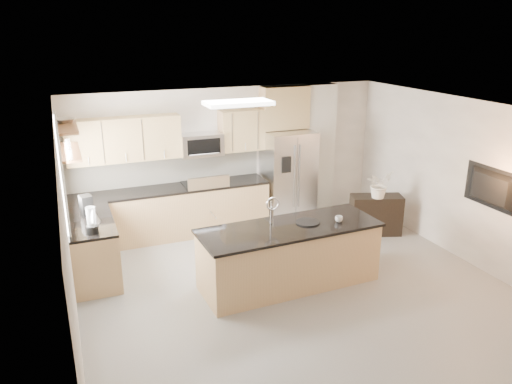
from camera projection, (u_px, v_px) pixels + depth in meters
name	position (u px, v px, depth m)	size (l,w,h in m)	color
floor	(306.00, 300.00, 7.01)	(6.50, 6.50, 0.00)	gray
ceiling	(312.00, 116.00, 6.19)	(6.00, 6.50, 0.02)	white
wall_back	(229.00, 157.00, 9.46)	(6.00, 0.02, 2.60)	white
wall_front	(510.00, 357.00, 3.73)	(6.00, 0.02, 2.60)	white
wall_left	(68.00, 249.00, 5.54)	(0.02, 6.50, 2.60)	white
wall_right	(483.00, 188.00, 7.65)	(0.02, 6.50, 2.60)	white
back_counter	(172.00, 211.00, 9.01)	(3.55, 0.66, 1.44)	tan
left_counter	(93.00, 248.00, 7.55)	(0.66, 1.50, 0.92)	tan
range	(205.00, 207.00, 9.22)	(0.76, 0.64, 1.14)	black
upper_cabinets	(161.00, 137.00, 8.69)	(3.50, 0.33, 0.75)	tan
microwave	(201.00, 145.00, 8.96)	(0.76, 0.40, 0.40)	silver
refrigerator	(288.00, 177.00, 9.63)	(0.92, 0.78, 1.78)	silver
partition_column	(318.00, 150.00, 9.97)	(0.60, 0.30, 2.60)	beige
window	(62.00, 175.00, 7.07)	(0.04, 1.15, 1.65)	white
shelf_lower	(69.00, 152.00, 7.11)	(0.30, 1.20, 0.04)	#95583B
shelf_upper	(66.00, 126.00, 6.99)	(0.30, 1.20, 0.04)	#95583B
ceiling_fixture	(238.00, 103.00, 7.47)	(1.00, 0.50, 0.06)	white
island	(289.00, 255.00, 7.31)	(2.69, 1.06, 1.34)	tan
credenza	(376.00, 215.00, 9.14)	(0.91, 0.38, 0.73)	black
cup	(339.00, 219.00, 7.32)	(0.11, 0.11, 0.09)	silver
platter	(308.00, 222.00, 7.30)	(0.35, 0.35, 0.02)	black
blender	(92.00, 222.00, 6.88)	(0.17, 0.17, 0.39)	black
kettle	(93.00, 215.00, 7.27)	(0.20, 0.20, 0.25)	silver
coffee_maker	(86.00, 206.00, 7.55)	(0.20, 0.23, 0.31)	black
bowl	(65.00, 120.00, 7.13)	(0.35, 0.35, 0.09)	silver
flower_vase	(380.00, 177.00, 8.83)	(0.68, 0.59, 0.75)	white
television	(489.00, 189.00, 7.43)	(1.08, 0.14, 0.62)	black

